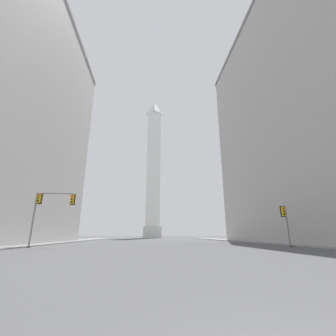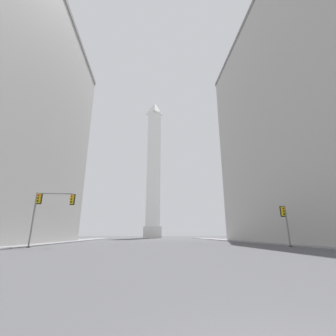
# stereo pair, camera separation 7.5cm
# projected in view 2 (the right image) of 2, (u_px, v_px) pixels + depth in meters

# --- Properties ---
(sidewalk_left) EXTENTS (5.00, 110.56, 0.15)m
(sidewalk_left) POSITION_uv_depth(u_px,v_px,m) (34.00, 244.00, 31.90)
(sidewalk_left) COLOR slate
(sidewalk_left) RESTS_ON ground_plane
(sidewalk_right) EXTENTS (5.00, 110.56, 0.15)m
(sidewalk_right) POSITION_uv_depth(u_px,v_px,m) (274.00, 243.00, 34.82)
(sidewalk_right) COLOR slate
(sidewalk_right) RESTS_ON ground_plane
(obelisk) EXTENTS (7.19, 7.19, 61.77)m
(obelisk) POSITION_uv_depth(u_px,v_px,m) (154.00, 167.00, 98.13)
(obelisk) COLOR silver
(obelisk) RESTS_ON ground_plane
(traffic_light_mid_left) EXTENTS (4.62, 0.52, 6.23)m
(traffic_light_mid_left) POSITION_uv_depth(u_px,v_px,m) (48.00, 205.00, 26.51)
(traffic_light_mid_left) COLOR slate
(traffic_light_mid_left) RESTS_ON ground_plane
(traffic_light_mid_right) EXTENTS (0.76, 0.52, 4.87)m
(traffic_light_mid_right) POSITION_uv_depth(u_px,v_px,m) (285.00, 219.00, 27.61)
(traffic_light_mid_right) COLOR slate
(traffic_light_mid_right) RESTS_ON ground_plane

